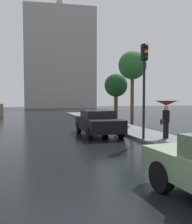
{
  "coord_description": "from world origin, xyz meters",
  "views": [
    {
      "loc": [
        -1.14,
        -2.67,
        2.04
      ],
      "look_at": [
        1.97,
        8.07,
        1.42
      ],
      "focal_mm": 37.79,
      "sensor_mm": 36.0,
      "label": 1
    }
  ],
  "objects_px": {
    "traffic_light": "(144,74)",
    "street_tree_mid": "(132,66)",
    "pedestrian_with_umbrella_near": "(166,108)",
    "street_tree_far": "(116,86)",
    "car_black_near_kerb": "(98,122)"
  },
  "relations": [
    {
      "from": "car_black_near_kerb",
      "to": "pedestrian_with_umbrella_near",
      "type": "relative_size",
      "value": 2.19
    },
    {
      "from": "street_tree_far",
      "to": "car_black_near_kerb",
      "type": "bearing_deg",
      "value": -116.83
    },
    {
      "from": "traffic_light",
      "to": "pedestrian_with_umbrella_near",
      "type": "bearing_deg",
      "value": -6.68
    },
    {
      "from": "car_black_near_kerb",
      "to": "street_tree_mid",
      "type": "bearing_deg",
      "value": 47.53
    },
    {
      "from": "traffic_light",
      "to": "street_tree_mid",
      "type": "bearing_deg",
      "value": 69.24
    },
    {
      "from": "street_tree_far",
      "to": "pedestrian_with_umbrella_near",
      "type": "bearing_deg",
      "value": -99.08
    },
    {
      "from": "traffic_light",
      "to": "street_tree_mid",
      "type": "height_order",
      "value": "street_tree_mid"
    },
    {
      "from": "pedestrian_with_umbrella_near",
      "to": "street_tree_mid",
      "type": "distance_m",
      "value": 8.11
    },
    {
      "from": "street_tree_far",
      "to": "street_tree_mid",
      "type": "bearing_deg",
      "value": -92.86
    },
    {
      "from": "street_tree_mid",
      "to": "pedestrian_with_umbrella_near",
      "type": "bearing_deg",
      "value": -102.5
    },
    {
      "from": "car_black_near_kerb",
      "to": "street_tree_far",
      "type": "height_order",
      "value": "street_tree_far"
    },
    {
      "from": "pedestrian_with_umbrella_near",
      "to": "traffic_light",
      "type": "xyz_separation_m",
      "value": [
        -1.11,
        0.13,
        1.6
      ]
    },
    {
      "from": "street_tree_mid",
      "to": "street_tree_far",
      "type": "bearing_deg",
      "value": 87.14
    },
    {
      "from": "car_black_near_kerb",
      "to": "traffic_light",
      "type": "relative_size",
      "value": 0.9
    },
    {
      "from": "car_black_near_kerb",
      "to": "street_tree_mid",
      "type": "relative_size",
      "value": 0.69
    }
  ]
}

